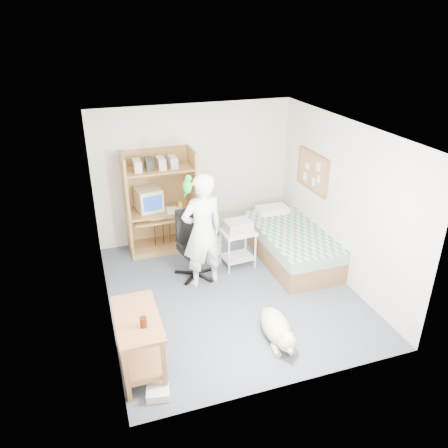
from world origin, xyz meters
name	(u,v)px	position (x,y,z in m)	size (l,w,h in m)	color
floor	(231,291)	(0.00, 0.00, 0.00)	(4.00, 4.00, 0.00)	#424A5A
wall_back	(195,174)	(0.00, 2.00, 1.25)	(3.60, 0.02, 2.50)	beige
wall_right	(342,202)	(1.80, 0.00, 1.25)	(0.02, 4.00, 2.50)	beige
wall_left	(101,235)	(-1.80, 0.00, 1.25)	(0.02, 4.00, 2.50)	beige
ceiling	(232,129)	(0.00, 0.00, 2.50)	(3.60, 4.00, 0.02)	white
computer_hutch	(161,206)	(-0.70, 1.74, 0.82)	(1.20, 0.63, 1.80)	brown
bed	(290,244)	(1.30, 0.62, 0.29)	(1.02, 2.02, 0.66)	brown
side_desk	(139,335)	(-1.55, -1.20, 0.49)	(0.50, 1.00, 0.75)	brown
corkboard	(312,172)	(1.77, 0.90, 1.45)	(0.04, 0.94, 0.66)	olive
office_chair	(194,253)	(-0.39, 0.66, 0.39)	(0.62, 0.62, 1.10)	black
person	(203,231)	(-0.33, 0.35, 0.91)	(0.66, 0.44, 1.82)	white
parrot	(188,185)	(-0.53, 0.36, 1.66)	(0.13, 0.23, 0.37)	#148F1A
dog	(277,328)	(0.20, -1.24, 0.17)	(0.41, 1.06, 0.40)	tan
printer_cart	(238,243)	(0.36, 0.69, 0.43)	(0.57, 0.47, 0.65)	silver
printer	(238,226)	(0.36, 0.69, 0.74)	(0.42, 0.32, 0.18)	#AFAEAA
crt_monitor	(149,199)	(-0.90, 1.75, 0.96)	(0.47, 0.49, 0.39)	beige
keyboard	(163,217)	(-0.69, 1.58, 0.67)	(0.45, 0.16, 0.03)	beige
pencil_cup	(180,205)	(-0.37, 1.65, 0.82)	(0.08, 0.08, 0.12)	gold
drink_glass	(143,322)	(-1.50, -1.39, 0.81)	(0.08, 0.08, 0.12)	#3E1509
floor_box_a	(158,393)	(-1.45, -1.70, 0.05)	(0.25, 0.20, 0.10)	white
floor_box_b	(152,352)	(-1.39, -1.01, 0.04)	(0.18, 0.22, 0.08)	#B3B3AE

